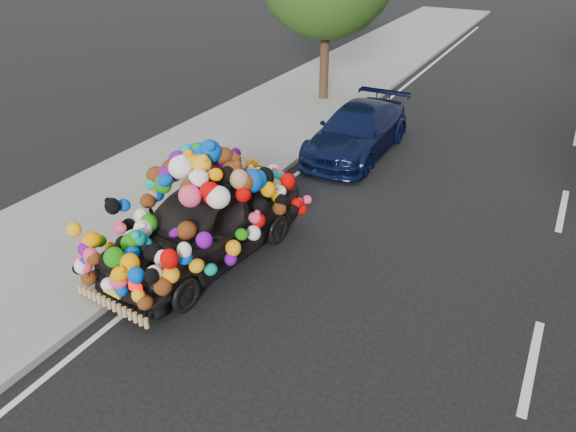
# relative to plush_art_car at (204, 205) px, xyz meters

# --- Properties ---
(ground) EXTENTS (100.00, 100.00, 0.00)m
(ground) POSITION_rel_plush_art_car_xyz_m (1.80, -0.21, -1.03)
(ground) COLOR black
(ground) RESTS_ON ground
(sidewalk) EXTENTS (4.00, 60.00, 0.12)m
(sidewalk) POSITION_rel_plush_art_car_xyz_m (-2.50, -0.21, -0.97)
(sidewalk) COLOR gray
(sidewalk) RESTS_ON ground
(kerb) EXTENTS (0.15, 60.00, 0.13)m
(kerb) POSITION_rel_plush_art_car_xyz_m (-0.55, -0.21, -0.96)
(kerb) COLOR gray
(kerb) RESTS_ON ground
(lane_markings) EXTENTS (6.00, 50.00, 0.01)m
(lane_markings) POSITION_rel_plush_art_car_xyz_m (5.40, -0.21, -1.02)
(lane_markings) COLOR silver
(lane_markings) RESTS_ON ground
(plush_art_car) EXTENTS (2.48, 4.44, 2.02)m
(plush_art_car) POSITION_rel_plush_art_car_xyz_m (0.00, 0.00, 0.00)
(plush_art_car) COLOR black
(plush_art_car) RESTS_ON ground
(navy_sedan) EXTENTS (1.66, 4.04, 1.17)m
(navy_sedan) POSITION_rel_plush_art_car_xyz_m (0.54, 5.69, -0.44)
(navy_sedan) COLOR black
(navy_sedan) RESTS_ON ground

